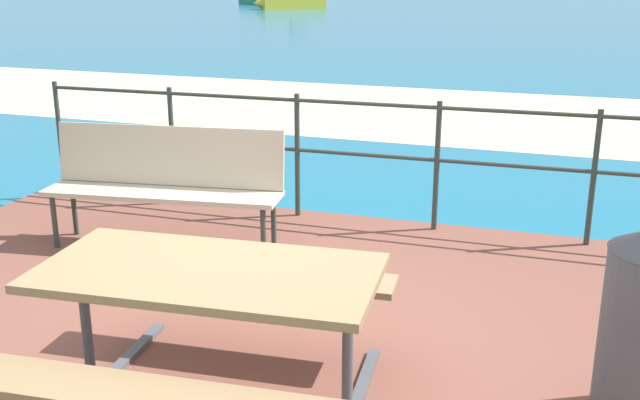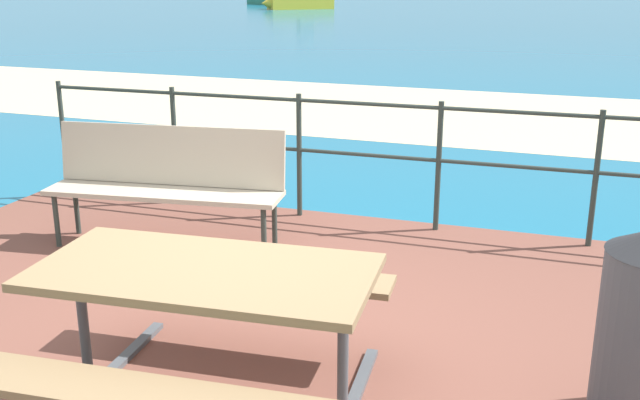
% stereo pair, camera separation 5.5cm
% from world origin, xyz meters
% --- Properties ---
extents(ground_plane, '(240.00, 240.00, 0.00)m').
position_xyz_m(ground_plane, '(0.00, 0.00, 0.00)').
color(ground_plane, beige).
extents(patio_paving, '(6.40, 5.20, 0.06)m').
position_xyz_m(patio_paving, '(0.00, 0.00, 0.03)').
color(patio_paving, brown).
rests_on(patio_paving, ground).
extents(sea_water, '(90.00, 90.00, 0.01)m').
position_xyz_m(sea_water, '(0.00, 40.00, 0.01)').
color(sea_water, '#196B8E').
rests_on(sea_water, ground).
extents(beach_strip, '(54.11, 6.15, 0.01)m').
position_xyz_m(beach_strip, '(0.00, 8.00, 0.01)').
color(beach_strip, beige).
rests_on(beach_strip, ground).
extents(picnic_table, '(1.62, 1.60, 0.74)m').
position_xyz_m(picnic_table, '(0.03, -0.50, 0.63)').
color(picnic_table, '#8C704C').
rests_on(picnic_table, patio_paving).
extents(park_bench, '(1.83, 0.64, 0.90)m').
position_xyz_m(park_bench, '(-1.30, 1.49, 0.60)').
color(park_bench, '#BCAD93').
rests_on(park_bench, patio_paving).
extents(railing_fence, '(5.94, 0.04, 1.05)m').
position_xyz_m(railing_fence, '(0.00, 2.46, 0.72)').
color(railing_fence, '#2D3833').
rests_on(railing_fence, patio_paving).
extents(boat_mid, '(3.90, 3.37, 1.58)m').
position_xyz_m(boat_mid, '(-13.74, 38.62, 0.47)').
color(boat_mid, yellow).
rests_on(boat_mid, sea_water).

